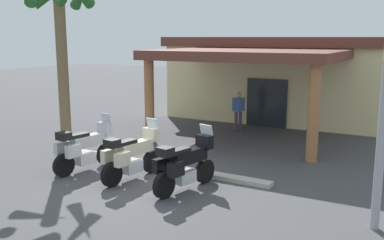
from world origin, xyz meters
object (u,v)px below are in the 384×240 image
motorcycle_cream (132,155)px  motel_building (288,75)px  palm_tree_roadside (60,28)px  motorcycle_silver (85,148)px  pedestrian (238,109)px  motorcycle_black (185,164)px

motorcycle_cream → motel_building: bearing=5.1°
palm_tree_roadside → motorcycle_silver: bearing=-29.9°
motorcycle_silver → motorcycle_cream: size_ratio=1.00×
motorcycle_cream → palm_tree_roadside: size_ratio=0.37×
motel_building → palm_tree_roadside: 11.88m
pedestrian → palm_tree_roadside: 7.84m
motorcycle_silver → pedestrian: size_ratio=1.33×
motorcycle_black → motorcycle_cream: bearing=100.5°
palm_tree_roadside → motel_building: bearing=69.7°
pedestrian → palm_tree_roadside: (-3.47, -6.25, 3.22)m
motorcycle_silver → pedestrian: (1.66, 7.29, 0.26)m
motel_building → palm_tree_roadside: size_ratio=2.08×
motel_building → motorcycle_cream: motel_building is taller
motel_building → pedestrian: size_ratio=7.38×
motorcycle_cream → motorcycle_black: bearing=-83.4°
motorcycle_black → palm_tree_roadside: (-5.24, 1.04, 3.49)m
motorcycle_silver → pedestrian: bearing=-4.7°
motorcycle_silver → palm_tree_roadside: 4.06m
pedestrian → palm_tree_roadside: bearing=114.8°
motel_building → motorcycle_silver: size_ratio=5.57×
pedestrian → motorcycle_black: bearing=157.5°
motorcycle_cream → motorcycle_silver: bearing=98.4°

